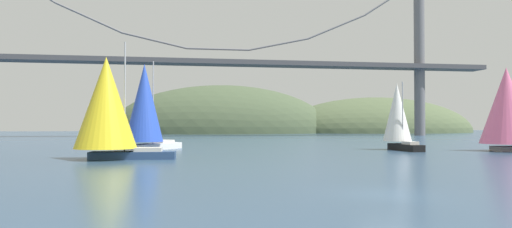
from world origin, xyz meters
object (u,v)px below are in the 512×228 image
Objects in this scene: sailboat_blue_spinnaker at (145,106)px; sailboat_pink_spinnaker at (508,107)px; sailboat_white_mainsail at (398,115)px; sailboat_yellow_sail at (107,105)px.

sailboat_blue_spinnaker is 43.15m from sailboat_pink_spinnaker.
sailboat_white_mainsail is (30.83, -3.70, -1.08)m from sailboat_blue_spinnaker.
sailboat_white_mainsail is at bearing 16.07° from sailboat_yellow_sail.
sailboat_yellow_sail reaches higher than sailboat_white_mainsail.
sailboat_pink_spinnaker reaches higher than sailboat_white_mainsail.
sailboat_pink_spinnaker is (42.32, -8.41, -0.19)m from sailboat_blue_spinnaker.
sailboat_blue_spinnaker reaches higher than sailboat_white_mainsail.
sailboat_pink_spinnaker is (44.74, 4.87, 0.22)m from sailboat_yellow_sail.
sailboat_yellow_sail is 0.97× the size of sailboat_pink_spinnaker.
sailboat_white_mainsail is at bearing 157.72° from sailboat_pink_spinnaker.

